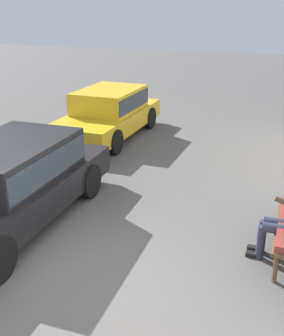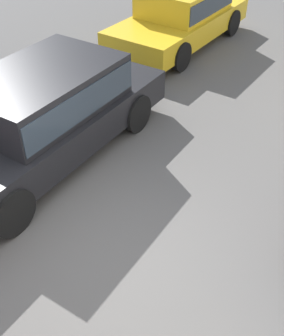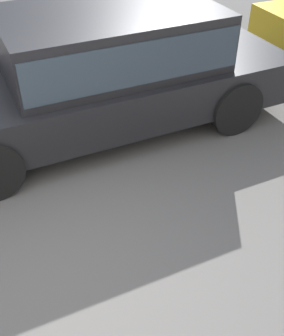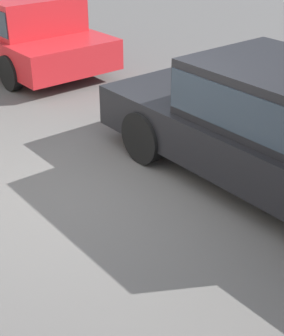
# 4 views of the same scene
# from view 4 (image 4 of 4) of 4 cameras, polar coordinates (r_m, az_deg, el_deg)

# --- Properties ---
(ground_plane) EXTENTS (60.00, 60.00, 0.00)m
(ground_plane) POSITION_cam_4_polar(r_m,az_deg,el_deg) (5.88, -5.19, -3.15)
(ground_plane) COLOR #565451
(parked_car_far) EXTENTS (4.60, 2.06, 1.39)m
(parked_car_far) POSITION_cam_4_polar(r_m,az_deg,el_deg) (10.70, -13.59, 15.12)
(parked_car_far) COLOR red
(parked_car_far) RESTS_ON ground_plane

